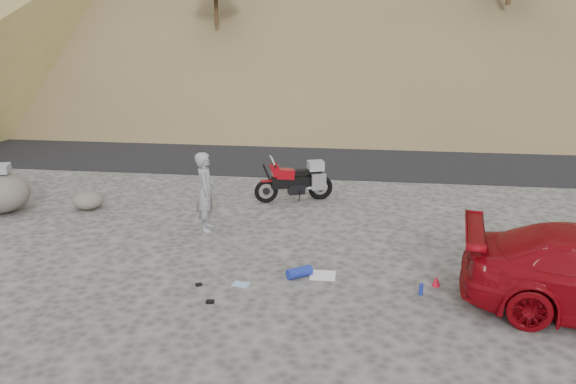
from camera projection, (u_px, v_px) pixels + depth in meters
name	position (u px, v px, depth m)	size (l,w,h in m)	color
ground	(244.00, 251.00, 11.21)	(140.00, 140.00, 0.00)	#43403E
road	(296.00, 152.00, 19.74)	(120.00, 7.00, 0.05)	black
motorcycle	(298.00, 181.00, 14.23)	(1.96, 0.99, 1.22)	black
man	(208.00, 229.00, 12.39)	(0.64, 0.42, 1.75)	gray
small_rock	(88.00, 200.00, 13.69)	(0.90, 0.85, 0.44)	#555049
gear_white_cloth	(323.00, 275.00, 10.14)	(0.46, 0.41, 0.02)	white
gear_blue_mat	(299.00, 272.00, 10.06)	(0.19, 0.19, 0.47)	navy
gear_bottle	(421.00, 289.00, 9.41)	(0.07, 0.07, 0.20)	navy
gear_funnel	(436.00, 281.00, 9.73)	(0.15, 0.15, 0.19)	red
gear_glove_a	(210.00, 302.00, 9.16)	(0.13, 0.09, 0.04)	black
gear_glove_b	(199.00, 285.00, 9.76)	(0.10, 0.08, 0.03)	black
gear_blue_cloth	(241.00, 284.00, 9.79)	(0.28, 0.21, 0.01)	#89B5D5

